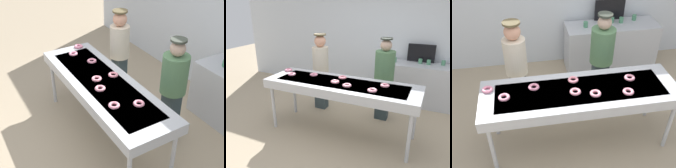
# 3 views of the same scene
# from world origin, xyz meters

# --- Properties ---
(ground_plane) EXTENTS (16.00, 16.00, 0.00)m
(ground_plane) POSITION_xyz_m (0.00, 0.00, 0.00)
(ground_plane) COLOR tan
(fryer_conveyor) EXTENTS (2.56, 0.81, 0.94)m
(fryer_conveyor) POSITION_xyz_m (0.00, 0.00, 0.86)
(fryer_conveyor) COLOR #B7BABF
(fryer_conveyor) RESTS_ON ground
(strawberry_donut_0) EXTENTS (0.15, 0.15, 0.04)m
(strawberry_donut_0) POSITION_xyz_m (0.57, -0.16, 0.96)
(strawberry_donut_0) COLOR pink
(strawberry_donut_0) RESTS_ON fryer_conveyor
(strawberry_donut_1) EXTENTS (0.19, 0.19, 0.04)m
(strawberry_donut_1) POSITION_xyz_m (0.70, 0.12, 0.96)
(strawberry_donut_1) COLOR pink
(strawberry_donut_1) RESTS_ON fryer_conveyor
(strawberry_donut_2) EXTENTS (0.15, 0.15, 0.04)m
(strawberry_donut_2) POSITION_xyz_m (-0.97, -0.01, 0.96)
(strawberry_donut_2) COLOR pink
(strawberry_donut_2) RESTS_ON fryer_conveyor
(strawberry_donut_3) EXTENTS (0.14, 0.14, 0.04)m
(strawberry_donut_3) POSITION_xyz_m (-0.08, -0.05, 0.96)
(strawberry_donut_3) COLOR pink
(strawberry_donut_3) RESTS_ON fryer_conveyor
(strawberry_donut_4) EXTENTS (0.16, 0.16, 0.04)m
(strawberry_donut_4) POSITION_xyz_m (-1.17, 0.18, 0.96)
(strawberry_donut_4) COLOR pink
(strawberry_donut_4) RESTS_ON fryer_conveyor
(strawberry_donut_5) EXTENTS (0.17, 0.17, 0.04)m
(strawberry_donut_5) POSITION_xyz_m (0.16, -0.13, 0.96)
(strawberry_donut_5) COLOR pink
(strawberry_donut_5) RESTS_ON fryer_conveyor
(strawberry_donut_6) EXTENTS (0.18, 0.18, 0.04)m
(strawberry_donut_6) POSITION_xyz_m (-0.59, 0.13, 0.96)
(strawberry_donut_6) COLOR pink
(strawberry_donut_6) RESTS_ON fryer_conveyor
(strawberry_donut_7) EXTENTS (0.19, 0.19, 0.04)m
(strawberry_donut_7) POSITION_xyz_m (-0.06, 0.20, 0.96)
(strawberry_donut_7) COLOR pink
(strawberry_donut_7) RESTS_ON fryer_conveyor
(worker_baker) EXTENTS (0.33, 0.33, 1.59)m
(worker_baker) POSITION_xyz_m (-0.80, 0.76, 0.90)
(worker_baker) COLOR #313F44
(worker_baker) RESTS_ON ground
(worker_assistant) EXTENTS (0.36, 0.36, 1.59)m
(worker_assistant) POSITION_xyz_m (0.51, 0.82, 0.91)
(worker_assistant) COLOR #27363A
(worker_assistant) RESTS_ON ground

